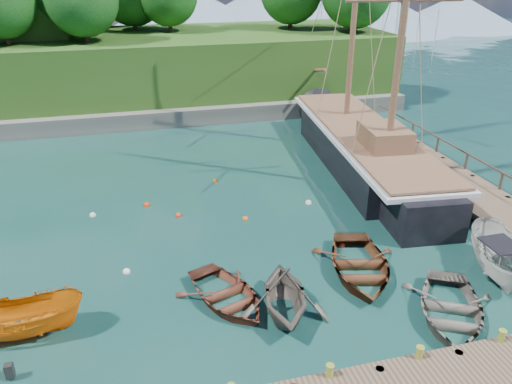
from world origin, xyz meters
TOP-DOWN VIEW (x-y plane):
  - ground at (0.00, 0.00)m, footprint 160.00×160.00m
  - dock_east at (11.50, 7.00)m, footprint 3.20×24.00m
  - bollard_2 at (2.00, -5.10)m, footprint 0.26×0.26m
  - bollard_3 at (5.00, -5.10)m, footprint 0.26×0.26m
  - rowboat_0 at (-3.10, -0.05)m, footprint 4.28×4.99m
  - rowboat_1 at (-1.21, -1.28)m, footprint 3.99×4.41m
  - rowboat_2 at (2.60, 0.42)m, footprint 4.73×5.77m
  - rowboat_3 at (4.60, -3.02)m, footprint 5.22×5.74m
  - motorboat_orange at (-10.32, -0.13)m, footprint 4.31×1.69m
  - cabin_boat_white at (8.12, -1.04)m, footprint 3.58×5.11m
  - schooner at (7.90, 11.20)m, footprint 6.38×25.63m
  - mooring_buoy_0 at (-6.79, 2.95)m, footprint 0.33×0.33m
  - mooring_buoy_1 at (-4.08, 7.44)m, footprint 0.34×0.34m
  - mooring_buoy_2 at (-0.86, 6.24)m, footprint 0.31×0.31m
  - mooring_buoy_3 at (2.85, 7.14)m, footprint 0.35×0.35m
  - mooring_buoy_4 at (-5.59, 9.08)m, footprint 0.36×0.36m
  - mooring_buoy_5 at (-1.49, 11.24)m, footprint 0.27×0.27m
  - mooring_buoy_6 at (-8.33, 8.59)m, footprint 0.34×0.34m
  - mooring_buoy_7 at (2.82, 2.62)m, footprint 0.28×0.28m
  - headland at (-12.88, 31.36)m, footprint 51.00×19.31m
  - distant_ridge at (4.30, 70.00)m, footprint 117.00×40.00m

SIDE VIEW (x-z plane):
  - ground at x=0.00m, z-range 0.00..0.00m
  - bollard_2 at x=2.00m, z-range -0.23..0.23m
  - bollard_3 at x=5.00m, z-range -0.23..0.23m
  - rowboat_0 at x=-3.10m, z-range -0.44..0.44m
  - rowboat_1 at x=-1.21m, z-range -1.01..1.01m
  - rowboat_2 at x=2.60m, z-range -0.52..0.52m
  - rowboat_3 at x=4.60m, z-range -0.49..0.49m
  - motorboat_orange at x=-10.32m, z-range -0.83..0.83m
  - cabin_boat_white at x=8.12m, z-range -0.93..0.93m
  - mooring_buoy_0 at x=-6.79m, z-range -0.16..0.16m
  - mooring_buoy_1 at x=-4.08m, z-range -0.17..0.17m
  - mooring_buoy_2 at x=-0.86m, z-range -0.15..0.15m
  - mooring_buoy_3 at x=2.85m, z-range -0.18..0.18m
  - mooring_buoy_4 at x=-5.59m, z-range -0.18..0.18m
  - mooring_buoy_5 at x=-1.49m, z-range -0.14..0.14m
  - mooring_buoy_6 at x=-8.33m, z-range -0.17..0.17m
  - mooring_buoy_7 at x=2.82m, z-range -0.14..0.14m
  - dock_east at x=11.50m, z-range -0.12..0.98m
  - schooner at x=7.90m, z-range -8.20..10.24m
  - distant_ridge at x=4.30m, z-range -0.65..9.35m
  - headland at x=-12.88m, z-range -0.91..11.99m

